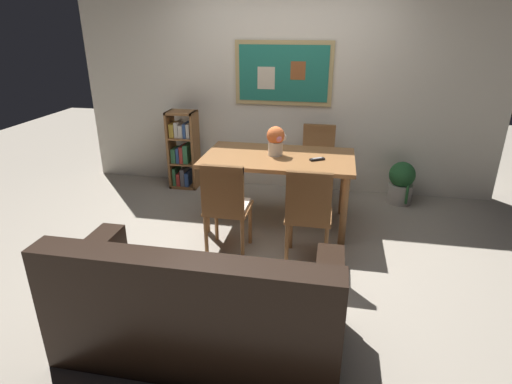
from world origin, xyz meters
The scene contains 11 objects.
ground_plane centered at (0.00, 0.00, 0.00)m, with size 12.00×12.00×0.00m, color gray.
wall_back_with_painting centered at (0.00, 1.64, 1.30)m, with size 5.20×0.14×2.60m.
dining_table centered at (0.10, 0.51, 0.66)m, with size 1.54×0.89×0.75m.
dining_chair_near_left centered at (-0.27, -0.25, 0.54)m, with size 0.40×0.41×0.91m.
dining_chair_far_right centered at (0.47, 1.24, 0.54)m, with size 0.40×0.41×0.91m.
dining_chair_near_right centered at (0.48, -0.27, 0.54)m, with size 0.40×0.41×0.91m.
leather_couch centered at (-0.13, -1.45, 0.31)m, with size 1.80×0.84×0.84m.
bookshelf centered at (-1.26, 1.35, 0.48)m, with size 0.36×0.28×1.00m.
potted_ivy centered at (1.47, 1.32, 0.26)m, with size 0.30×0.32×0.51m.
flower_vase centered at (0.07, 0.54, 0.92)m, with size 0.20×0.19×0.30m.
tv_remote centered at (0.50, 0.45, 0.77)m, with size 0.16×0.12×0.02m.
Camera 1 is at (0.65, -3.54, 2.03)m, focal length 29.11 mm.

